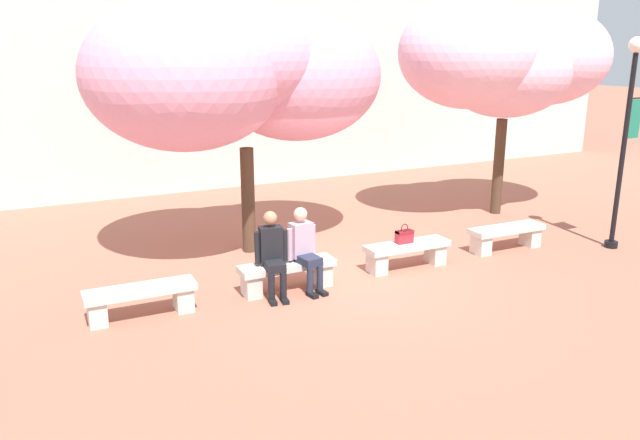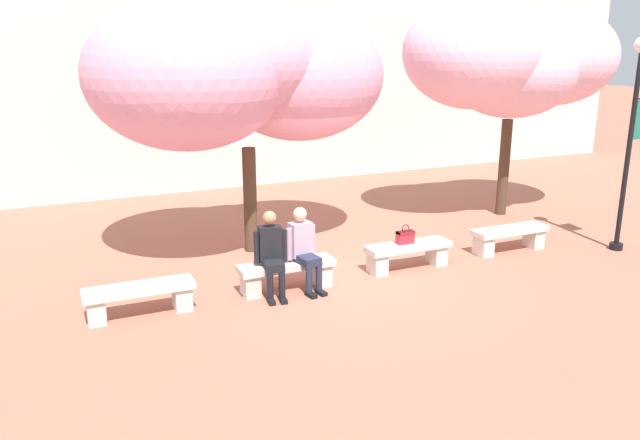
% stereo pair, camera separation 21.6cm
% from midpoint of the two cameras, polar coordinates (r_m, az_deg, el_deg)
% --- Properties ---
extents(ground_plane, '(100.00, 100.00, 0.00)m').
position_cam_midpoint_polar(ground_plane, '(10.26, 3.35, -5.37)').
color(ground_plane, '#9E604C').
extents(stone_bench_west_end, '(1.53, 0.46, 0.45)m').
position_cam_midpoint_polar(stone_bench_west_end, '(9.11, -15.51, -6.70)').
color(stone_bench_west_end, beige).
rests_on(stone_bench_west_end, ground).
extents(stone_bench_near_west, '(1.53, 0.46, 0.45)m').
position_cam_midpoint_polar(stone_bench_near_west, '(9.69, -2.43, -4.77)').
color(stone_bench_near_west, beige).
rests_on(stone_bench_near_west, ground).
extents(stone_bench_center, '(1.53, 0.46, 0.45)m').
position_cam_midpoint_polar(stone_bench_center, '(10.72, 8.61, -2.94)').
color(stone_bench_center, beige).
rests_on(stone_bench_center, ground).
extents(stone_bench_near_east, '(1.53, 0.46, 0.45)m').
position_cam_midpoint_polar(stone_bench_near_east, '(12.07, 17.43, -1.39)').
color(stone_bench_near_east, beige).
rests_on(stone_bench_near_east, ground).
extents(person_seated_left, '(0.50, 0.72, 1.29)m').
position_cam_midpoint_polar(person_seated_left, '(9.42, -3.82, -2.80)').
color(person_seated_left, black).
rests_on(person_seated_left, ground).
extents(person_seated_right, '(0.51, 0.71, 1.29)m').
position_cam_midpoint_polar(person_seated_right, '(9.62, -0.89, -2.38)').
color(person_seated_right, black).
rests_on(person_seated_right, ground).
extents(handbag, '(0.30, 0.15, 0.34)m').
position_cam_midpoint_polar(handbag, '(10.62, 8.38, -1.48)').
color(handbag, '#A3232D').
rests_on(handbag, stone_bench_center).
extents(cherry_tree_main, '(5.35, 3.45, 4.46)m').
position_cam_midpoint_polar(cherry_tree_main, '(11.09, -6.93, 13.29)').
color(cherry_tree_main, '#473323').
rests_on(cherry_tree_main, ground).
extents(cherry_tree_secondary, '(5.02, 2.86, 4.71)m').
position_cam_midpoint_polar(cherry_tree_secondary, '(14.26, 17.51, 13.86)').
color(cherry_tree_secondary, '#473323').
rests_on(cherry_tree_secondary, ground).
extents(lamp_post_with_banner, '(0.54, 0.28, 3.84)m').
position_cam_midpoint_polar(lamp_post_with_banner, '(12.55, 27.11, 7.69)').
color(lamp_post_with_banner, black).
rests_on(lamp_post_with_banner, ground).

